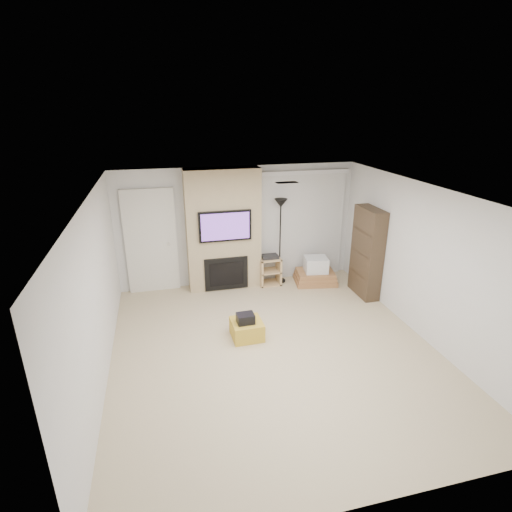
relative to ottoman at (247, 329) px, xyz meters
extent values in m
cube|color=#C4B28C|center=(0.34, -0.47, -0.15)|extent=(5.00, 5.50, 0.00)
cube|color=white|center=(0.34, -0.47, 2.35)|extent=(5.00, 5.50, 0.00)
cube|color=silver|center=(0.34, 2.28, 1.10)|extent=(5.00, 0.00, 2.50)
cube|color=silver|center=(0.34, -3.22, 1.10)|extent=(5.00, 0.00, 2.50)
cube|color=silver|center=(-2.16, -0.47, 1.10)|extent=(0.00, 5.50, 2.50)
cube|color=silver|center=(2.84, -0.47, 1.10)|extent=(0.00, 5.50, 2.50)
cube|color=silver|center=(0.74, 0.33, 2.35)|extent=(0.35, 0.18, 0.01)
cube|color=gold|center=(0.00, 0.00, 0.00)|extent=(0.51, 0.51, 0.30)
cube|color=black|center=(-0.03, -0.04, 0.23)|extent=(0.28, 0.23, 0.16)
cube|color=tan|center=(-0.01, 2.08, 1.10)|extent=(1.50, 0.40, 2.50)
cube|color=black|center=(-0.01, 1.85, 1.25)|extent=(1.05, 0.06, 0.62)
cube|color=#5E338C|center=(-0.01, 1.82, 1.25)|extent=(0.96, 0.00, 0.54)
cube|color=black|center=(-0.01, 1.87, 0.22)|extent=(0.90, 0.04, 0.70)
cube|color=black|center=(-0.01, 1.85, 0.22)|extent=(0.70, 0.02, 0.50)
cube|color=silver|center=(-1.46, 2.24, 0.92)|extent=(1.02, 0.08, 2.14)
cube|color=beige|center=(-1.46, 2.25, 0.87)|extent=(0.90, 0.05, 2.05)
cylinder|color=silver|center=(-1.12, 2.20, 0.85)|extent=(0.07, 0.06, 0.07)
cube|color=silver|center=(1.74, 2.22, 2.18)|extent=(1.98, 0.10, 0.08)
cube|color=silver|center=(1.74, 2.23, 0.99)|extent=(1.90, 0.03, 2.29)
cylinder|color=black|center=(1.19, 2.03, -0.14)|extent=(0.27, 0.27, 0.03)
cylinder|color=black|center=(1.19, 2.03, 0.73)|extent=(0.03, 0.03, 1.71)
cone|color=black|center=(1.19, 2.03, 1.60)|extent=(0.27, 0.27, 0.18)
cube|color=tan|center=(0.74, 1.96, 0.15)|extent=(0.04, 0.38, 0.60)
cube|color=tan|center=(1.15, 1.96, 0.15)|extent=(0.04, 0.38, 0.60)
cube|color=tan|center=(0.94, 1.96, -0.14)|extent=(0.45, 0.38, 0.03)
cube|color=tan|center=(0.94, 1.96, 0.15)|extent=(0.45, 0.38, 0.03)
cube|color=tan|center=(0.94, 1.96, 0.43)|extent=(0.45, 0.38, 0.03)
cube|color=black|center=(0.94, 1.96, 0.48)|extent=(0.35, 0.25, 0.06)
cube|color=#A36F43|center=(1.93, 1.78, -0.10)|extent=(0.96, 0.79, 0.10)
cube|color=#A36F43|center=(1.93, 1.78, -0.01)|extent=(0.91, 0.74, 0.08)
cube|color=#A36F43|center=(1.93, 1.78, 0.07)|extent=(0.86, 0.69, 0.08)
cube|color=silver|center=(1.93, 1.78, 0.27)|extent=(0.54, 0.49, 0.32)
cube|color=#36291C|center=(2.68, 1.03, 0.75)|extent=(0.30, 0.80, 1.80)
cube|color=#36291C|center=(2.66, 1.03, 0.30)|extent=(0.26, 0.72, 0.02)
cube|color=#36291C|center=(2.66, 1.03, 0.75)|extent=(0.26, 0.72, 0.02)
cube|color=#36291C|center=(2.66, 1.03, 1.20)|extent=(0.26, 0.72, 0.02)
camera|label=1|loc=(-1.23, -5.63, 3.50)|focal=28.00mm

